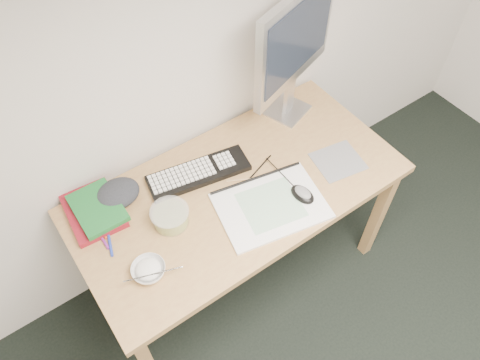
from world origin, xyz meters
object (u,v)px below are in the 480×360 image
object	(u,v)px
rice_bowl	(149,270)
sketchpad	(271,206)
desk	(238,199)
keyboard	(199,173)
monitor	(295,42)

from	to	relation	value
rice_bowl	sketchpad	bearing A→B (deg)	-2.30
rice_bowl	desk	bearing A→B (deg)	15.04
sketchpad	keyboard	xyz separation A→B (m)	(-0.15, 0.31, 0.01)
desk	keyboard	xyz separation A→B (m)	(-0.10, 0.15, 0.10)
monitor	keyboard	bearing A→B (deg)	170.33
desk	rice_bowl	xyz separation A→B (m)	(-0.49, -0.13, 0.10)
desk	keyboard	world-z (taller)	keyboard
keyboard	rice_bowl	size ratio (longest dim) A/B	3.46
desk	sketchpad	xyz separation A→B (m)	(0.05, -0.15, 0.09)
monitor	rice_bowl	distance (m)	1.09
desk	monitor	size ratio (longest dim) A/B	2.24
keyboard	desk	bearing A→B (deg)	-46.75
rice_bowl	monitor	bearing A→B (deg)	21.55
sketchpad	keyboard	size ratio (longest dim) A/B	0.98
keyboard	sketchpad	bearing A→B (deg)	-53.20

